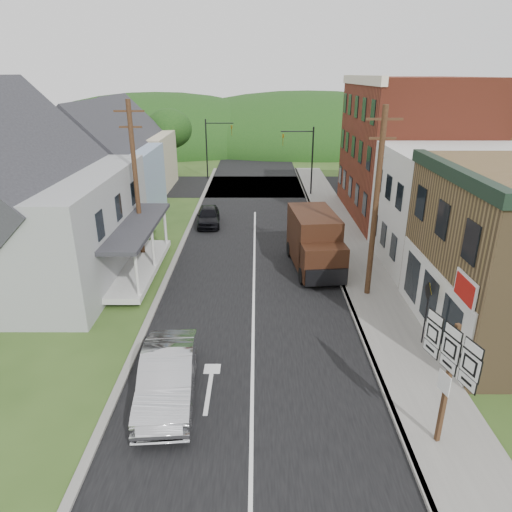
{
  "coord_description": "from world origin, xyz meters",
  "views": [
    {
      "loc": [
        0.16,
        -16.73,
        10.21
      ],
      "look_at": [
        0.11,
        3.24,
        2.2
      ],
      "focal_mm": 32.0,
      "sensor_mm": 36.0,
      "label": 1
    }
  ],
  "objects_px": {
    "silver_sedan": "(168,377)",
    "delivery_van": "(315,242)",
    "dark_sedan": "(208,216)",
    "warning_sign": "(427,304)",
    "route_sign_cluster": "(448,368)"
  },
  "relations": [
    {
      "from": "delivery_van",
      "to": "warning_sign",
      "type": "height_order",
      "value": "delivery_van"
    },
    {
      "from": "dark_sedan",
      "to": "route_sign_cluster",
      "type": "xyz_separation_m",
      "value": [
        8.76,
        -21.04,
        2.02
      ]
    },
    {
      "from": "silver_sedan",
      "to": "dark_sedan",
      "type": "bearing_deg",
      "value": 87.01
    },
    {
      "from": "silver_sedan",
      "to": "delivery_van",
      "type": "relative_size",
      "value": 0.86
    },
    {
      "from": "silver_sedan",
      "to": "dark_sedan",
      "type": "distance_m",
      "value": 18.94
    },
    {
      "from": "route_sign_cluster",
      "to": "warning_sign",
      "type": "xyz_separation_m",
      "value": [
        1.35,
        5.29,
        -0.83
      ]
    },
    {
      "from": "route_sign_cluster",
      "to": "warning_sign",
      "type": "bearing_deg",
      "value": 60.8
    },
    {
      "from": "dark_sedan",
      "to": "delivery_van",
      "type": "distance_m",
      "value": 10.4
    },
    {
      "from": "dark_sedan",
      "to": "delivery_van",
      "type": "xyz_separation_m",
      "value": [
        6.69,
        -7.91,
        0.91
      ]
    },
    {
      "from": "silver_sedan",
      "to": "route_sign_cluster",
      "type": "relative_size",
      "value": 1.26
    },
    {
      "from": "silver_sedan",
      "to": "route_sign_cluster",
      "type": "distance_m",
      "value": 8.7
    },
    {
      "from": "silver_sedan",
      "to": "route_sign_cluster",
      "type": "height_order",
      "value": "route_sign_cluster"
    },
    {
      "from": "silver_sedan",
      "to": "warning_sign",
      "type": "bearing_deg",
      "value": 13.78
    },
    {
      "from": "delivery_van",
      "to": "warning_sign",
      "type": "distance_m",
      "value": 8.56
    },
    {
      "from": "dark_sedan",
      "to": "delivery_van",
      "type": "relative_size",
      "value": 0.68
    }
  ]
}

